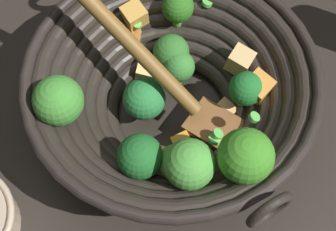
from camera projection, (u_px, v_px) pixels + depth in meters
The scene contains 2 objects.
ground_plane at pixel (171, 117), 0.64m from camera, with size 4.00×4.00×0.00m, color #28231E.
wok at pixel (171, 92), 0.58m from camera, with size 0.34×0.36×0.20m.
Camera 1 is at (-0.25, -0.15, 0.57)m, focal length 52.53 mm.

